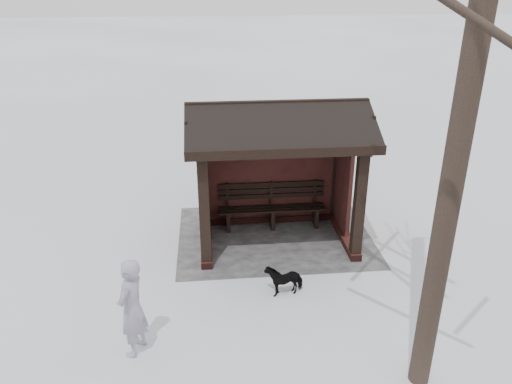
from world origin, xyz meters
TOP-DOWN VIEW (x-y plane):
  - ground at (0.00, 0.00)m, footprint 120.00×120.00m
  - trampled_patch at (0.00, -0.20)m, footprint 4.20×3.20m
  - bus_shelter at (0.00, -0.16)m, footprint 3.60×2.40m
  - pedestrian at (2.60, 3.20)m, footprint 0.58×0.69m
  - dog at (0.11, 1.90)m, footprint 0.73×0.45m

SIDE VIEW (x-z plane):
  - ground at x=0.00m, z-range 0.00..0.00m
  - trampled_patch at x=0.00m, z-range 0.00..0.02m
  - dog at x=0.11m, z-range 0.00..0.57m
  - pedestrian at x=2.60m, z-range 0.00..1.61m
  - bus_shelter at x=0.00m, z-range 0.62..3.71m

